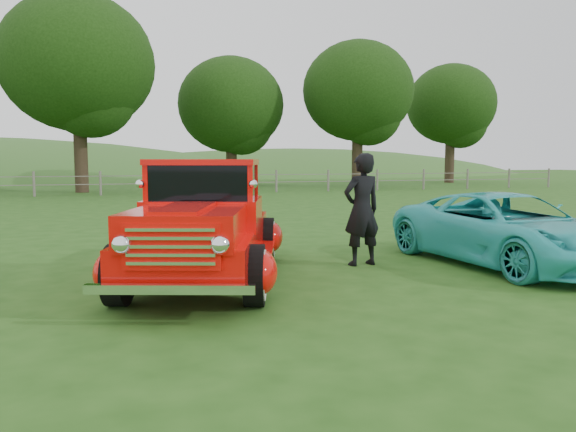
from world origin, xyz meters
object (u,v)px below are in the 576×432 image
object	(u,v)px
tree_mid_east	(358,91)
man	(362,210)
teal_sedan	(507,229)
red_pickup	(206,226)
tree_near_east	(231,105)
tree_near_west	(77,63)
tree_far_east	(451,104)

from	to	relation	value
tree_mid_east	man	distance (m)	28.44
teal_sedan	red_pickup	bearing A→B (deg)	171.47
man	teal_sedan	bearing A→B (deg)	153.74
tree_near_east	tree_near_west	bearing A→B (deg)	-156.04
red_pickup	teal_sedan	world-z (taller)	red_pickup
tree_mid_east	tree_far_east	world-z (taller)	tree_mid_east
tree_near_west	teal_sedan	xyz separation A→B (m)	(7.86, -24.23, -6.19)
tree_near_west	tree_far_east	distance (m)	26.49
tree_mid_east	man	bearing A→B (deg)	-114.22
tree_near_east	red_pickup	xyz separation A→B (m)	(-6.15, -27.84, -4.45)
tree_far_east	teal_sedan	xyz separation A→B (m)	(-18.14, -29.23, -5.25)
red_pickup	teal_sedan	size ratio (longest dim) A/B	1.21
tree_near_west	man	world-z (taller)	tree_near_west
red_pickup	man	world-z (taller)	man
tree_near_west	tree_far_east	bearing A→B (deg)	10.89
tree_mid_east	tree_far_east	size ratio (longest dim) A/B	1.07
tree_mid_east	teal_sedan	bearing A→B (deg)	-109.21
tree_near_east	tree_far_east	xyz separation A→B (m)	(17.00, 1.00, 0.61)
tree_far_east	man	size ratio (longest dim) A/B	4.71
teal_sedan	tree_far_east	bearing A→B (deg)	54.07
tree_near_west	tree_near_east	xyz separation A→B (m)	(9.00, 4.00, -1.55)
tree_near_east	teal_sedan	world-z (taller)	tree_near_east
teal_sedan	man	distance (m)	2.47
tree_near_west	tree_mid_east	size ratio (longest dim) A/B	1.10
tree_near_west	tree_far_east	xyz separation A→B (m)	(26.00, 5.00, -0.94)
tree_near_west	tree_mid_east	world-z (taller)	tree_near_west
tree_near_west	man	bearing A→B (deg)	-76.75
tree_near_east	teal_sedan	distance (m)	28.63
tree_far_east	red_pickup	distance (m)	37.33
tree_near_east	red_pickup	world-z (taller)	tree_near_east
tree_far_east	red_pickup	world-z (taller)	tree_far_east
tree_far_east	man	bearing A→B (deg)	-125.70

